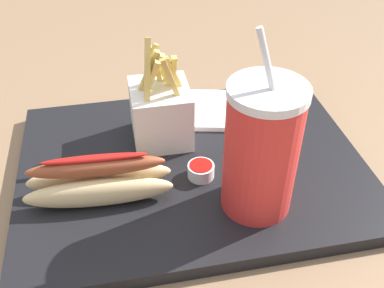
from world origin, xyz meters
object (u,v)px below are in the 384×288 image
at_px(soda_cup, 261,150).
at_px(hot_dog_1, 99,181).
at_px(napkin_stack, 215,110).
at_px(ketchup_cup_1, 257,118).
at_px(fries_basket, 161,111).
at_px(ketchup_cup_2, 201,170).

bearing_deg(soda_cup, hot_dog_1, -14.26).
bearing_deg(hot_dog_1, napkin_stack, -140.07).
xyz_separation_m(soda_cup, hot_dog_1, (0.19, -0.05, -0.06)).
relative_size(hot_dog_1, ketchup_cup_1, 5.45).
relative_size(fries_basket, napkin_stack, 1.21).
relative_size(soda_cup, napkin_stack, 1.75).
distance_m(soda_cup, fries_basket, 0.18).
xyz_separation_m(ketchup_cup_2, napkin_stack, (-0.05, -0.14, -0.01)).
height_order(hot_dog_1, ketchup_cup_1, hot_dog_1).
distance_m(fries_basket, ketchup_cup_1, 0.15).
xyz_separation_m(fries_basket, ketchup_cup_2, (-0.04, 0.09, -0.04)).
height_order(soda_cup, ketchup_cup_1, soda_cup).
height_order(hot_dog_1, napkin_stack, hot_dog_1).
bearing_deg(napkin_stack, hot_dog_1, 39.93).
xyz_separation_m(ketchup_cup_1, napkin_stack, (0.06, -0.04, -0.01)).
distance_m(soda_cup, ketchup_cup_1, 0.18).
bearing_deg(fries_basket, napkin_stack, -151.92).
distance_m(soda_cup, napkin_stack, 0.22).
xyz_separation_m(soda_cup, ketchup_cup_2, (0.06, -0.06, -0.07)).
height_order(fries_basket, ketchup_cup_2, fries_basket).
xyz_separation_m(hot_dog_1, ketchup_cup_2, (-0.13, -0.01, -0.02)).
xyz_separation_m(soda_cup, napkin_stack, (0.00, -0.20, -0.08)).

